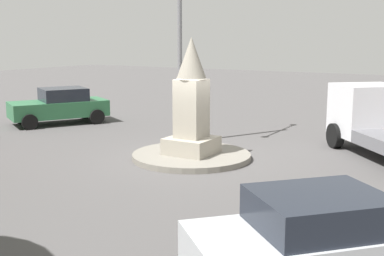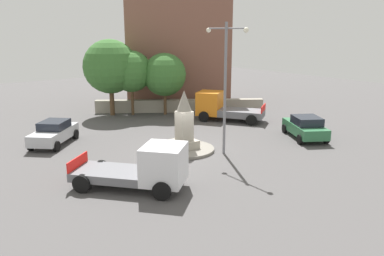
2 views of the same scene
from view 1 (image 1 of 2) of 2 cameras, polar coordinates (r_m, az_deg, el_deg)
name	(u,v)px [view 1 (image 1 of 2)]	position (r m, az deg, el deg)	size (l,w,h in m)	color
ground_plane	(191,159)	(15.65, -0.06, -3.48)	(80.00, 80.00, 0.00)	#4F4C4C
traffic_island	(191,156)	(15.63, -0.06, -3.18)	(3.67, 3.67, 0.17)	gray
monument	(191,103)	(15.34, -0.07, 2.80)	(1.38, 1.38, 3.55)	#9E9687
streetlamp	(180,9)	(17.64, -1.41, 13.25)	(3.39, 0.28, 7.61)	slate
car_silver_parked_right	(325,242)	(7.74, 14.81, -12.32)	(4.09, 3.98, 1.52)	#B7BABF
car_green_far_side	(60,106)	(22.62, -14.71, 2.46)	(4.40, 3.57, 1.55)	#2D6B42
truck_white_waiting	(380,122)	(17.24, 20.47, 0.65)	(5.25, 4.94, 2.16)	silver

